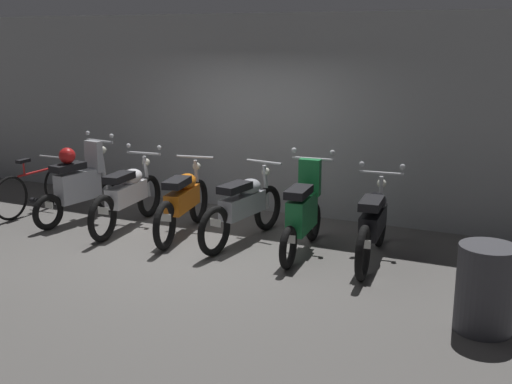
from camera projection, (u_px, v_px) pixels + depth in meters
name	position (u px, v px, depth m)	size (l,w,h in m)	color
ground_plane	(196.00, 248.00, 8.40)	(80.00, 80.00, 0.00)	#565451
back_wall	(265.00, 114.00, 9.98)	(16.00, 0.30, 3.06)	gray
motorbike_slot_0	(79.00, 184.00, 9.52)	(0.58, 1.67, 1.29)	black
motorbike_slot_1	(128.00, 195.00, 9.17)	(0.59, 1.95, 1.15)	black
motorbike_slot_2	(183.00, 201.00, 8.86)	(0.59, 1.94, 1.03)	black
motorbike_slot_3	(244.00, 207.00, 8.55)	(0.56, 1.94, 1.03)	black
motorbike_slot_4	(303.00, 213.00, 8.09)	(0.59, 1.68, 1.29)	black
motorbike_slot_5	(373.00, 223.00, 7.79)	(0.59, 1.95, 1.15)	black
bicycle	(36.00, 190.00, 10.03)	(0.50, 1.73, 0.89)	black
trash_bin	(486.00, 288.00, 5.96)	(0.55, 0.55, 0.84)	#38383D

